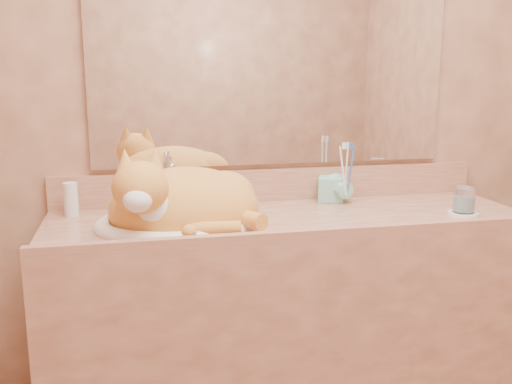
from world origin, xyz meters
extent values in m
cube|color=brown|center=(0.00, 1.00, 1.25)|extent=(2.40, 0.02, 2.50)
cube|color=white|center=(0.00, 0.99, 1.39)|extent=(1.30, 0.02, 0.80)
imported|color=#7CC7B1|center=(0.19, 0.89, 0.95)|extent=(0.12, 0.12, 0.20)
imported|color=#7CC7B1|center=(0.24, 0.86, 0.90)|extent=(0.11, 0.11, 0.10)
cylinder|color=white|center=(0.57, 0.63, 0.85)|extent=(0.10, 0.10, 0.01)
cylinder|color=white|center=(0.57, 0.63, 0.90)|extent=(0.07, 0.07, 0.08)
cylinder|color=silver|center=(-0.71, 0.91, 0.91)|extent=(0.05, 0.05, 0.11)
camera|label=1|loc=(-0.51, -1.03, 1.32)|focal=40.00mm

